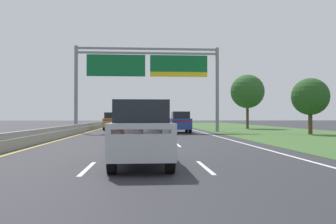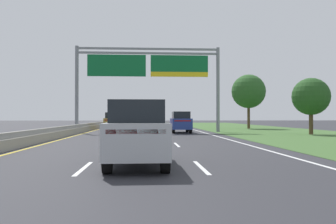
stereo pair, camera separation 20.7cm
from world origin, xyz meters
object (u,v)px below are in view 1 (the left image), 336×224
object	(u,v)px
car_gold_left_lane_suv	(112,121)
roadside_tree_far	(247,91)
overhead_sign_gantry	(148,71)
pickup_truck_red	(145,120)
roadside_tree_mid	(310,97)
car_blue_right_lane_suv	(180,122)
car_silver_centre_lane_suv	(141,132)

from	to	relation	value
car_gold_left_lane_suv	roadside_tree_far	xyz separation A→B (m)	(17.65, 3.28, 3.88)
overhead_sign_gantry	pickup_truck_red	distance (m)	15.84
pickup_truck_red	roadside_tree_mid	distance (m)	25.60
overhead_sign_gantry	car_blue_right_lane_suv	xyz separation A→B (m)	(3.26, -1.34, -5.30)
car_blue_right_lane_suv	car_gold_left_lane_suv	size ratio (longest dim) A/B	1.00
roadside_tree_mid	pickup_truck_red	bearing A→B (deg)	125.23
car_silver_centre_lane_suv	roadside_tree_mid	distance (m)	24.40
car_silver_centre_lane_suv	roadside_tree_mid	world-z (taller)	roadside_tree_mid
car_gold_left_lane_suv	roadside_tree_far	bearing A→B (deg)	-79.85
overhead_sign_gantry	car_silver_centre_lane_suv	xyz separation A→B (m)	(-0.49, -24.99, -5.30)
roadside_tree_far	car_gold_left_lane_suv	bearing A→B (deg)	-169.46
overhead_sign_gantry	pickup_truck_red	size ratio (longest dim) A/B	2.78
overhead_sign_gantry	car_gold_left_lane_suv	world-z (taller)	overhead_sign_gantry
pickup_truck_red	car_gold_left_lane_suv	xyz separation A→B (m)	(-4.03, -8.55, 0.02)
car_gold_left_lane_suv	car_silver_centre_lane_suv	distance (m)	31.57
car_blue_right_lane_suv	pickup_truck_red	bearing A→B (deg)	12.73
pickup_truck_red	roadside_tree_far	xyz separation A→B (m)	(13.62, -5.27, 3.91)
car_silver_centre_lane_suv	roadside_tree_mid	bearing A→B (deg)	-38.93
overhead_sign_gantry	roadside_tree_mid	world-z (taller)	overhead_sign_gantry
car_gold_left_lane_suv	roadside_tree_mid	size ratio (longest dim) A/B	0.93
roadside_tree_mid	overhead_sign_gantry	bearing A→B (deg)	157.88
car_blue_right_lane_suv	car_silver_centre_lane_suv	size ratio (longest dim) A/B	1.00
roadside_tree_far	overhead_sign_gantry	bearing A→B (deg)	-144.37
overhead_sign_gantry	roadside_tree_far	xyz separation A→B (m)	(13.46, 9.65, -1.42)
car_gold_left_lane_suv	roadside_tree_far	size ratio (longest dim) A/B	0.65
car_gold_left_lane_suv	roadside_tree_far	distance (m)	18.37
car_blue_right_lane_suv	car_silver_centre_lane_suv	bearing A→B (deg)	171.84
overhead_sign_gantry	roadside_tree_mid	size ratio (longest dim) A/B	2.96
pickup_truck_red	car_silver_centre_lane_suv	bearing A→B (deg)	-179.76
pickup_truck_red	roadside_tree_far	size ratio (longest dim) A/B	0.75
roadside_tree_mid	roadside_tree_far	bearing A→B (deg)	94.01
car_silver_centre_lane_suv	roadside_tree_far	xyz separation A→B (m)	(13.95, 34.64, 3.88)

